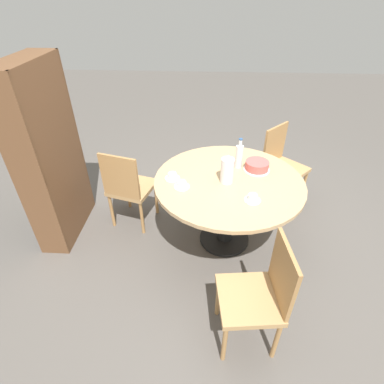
{
  "coord_description": "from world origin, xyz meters",
  "views": [
    {
      "loc": [
        -2.29,
        0.21,
        2.24
      ],
      "look_at": [
        0.0,
        0.34,
        0.6
      ],
      "focal_mm": 28.0,
      "sensor_mm": 36.0,
      "label": 1
    }
  ],
  "objects_px": {
    "cup_a": "(253,198)",
    "cup_c": "(182,185)",
    "chair_c": "(282,164)",
    "bookshelf": "(52,158)",
    "cake_main": "(257,166)",
    "chair_b": "(259,294)",
    "coffee_pot": "(227,170)",
    "chair_a": "(129,187)",
    "water_bottle": "(239,156)",
    "cup_b": "(172,176)"
  },
  "relations": [
    {
      "from": "coffee_pot",
      "to": "cup_a",
      "type": "bearing_deg",
      "value": -143.47
    },
    {
      "from": "cup_c",
      "to": "cup_b",
      "type": "bearing_deg",
      "value": 36.72
    },
    {
      "from": "cup_b",
      "to": "cup_c",
      "type": "bearing_deg",
      "value": -143.28
    },
    {
      "from": "bookshelf",
      "to": "coffee_pot",
      "type": "bearing_deg",
      "value": 84.99
    },
    {
      "from": "chair_a",
      "to": "cup_a",
      "type": "xyz_separation_m",
      "value": [
        -0.52,
        -1.18,
        0.28
      ]
    },
    {
      "from": "chair_a",
      "to": "cup_b",
      "type": "bearing_deg",
      "value": 171.1
    },
    {
      "from": "bookshelf",
      "to": "chair_b",
      "type": "bearing_deg",
      "value": 58.51
    },
    {
      "from": "chair_c",
      "to": "water_bottle",
      "type": "xyz_separation_m",
      "value": [
        -0.54,
        0.57,
        0.38
      ]
    },
    {
      "from": "chair_b",
      "to": "coffee_pot",
      "type": "distance_m",
      "value": 1.08
    },
    {
      "from": "bookshelf",
      "to": "cake_main",
      "type": "relative_size",
      "value": 6.94
    },
    {
      "from": "cup_a",
      "to": "cup_c",
      "type": "distance_m",
      "value": 0.62
    },
    {
      "from": "cake_main",
      "to": "chair_c",
      "type": "bearing_deg",
      "value": -33.55
    },
    {
      "from": "chair_b",
      "to": "cake_main",
      "type": "xyz_separation_m",
      "value": [
        1.2,
        -0.09,
        0.31
      ]
    },
    {
      "from": "chair_a",
      "to": "bookshelf",
      "type": "xyz_separation_m",
      "value": [
        -0.1,
        0.66,
        0.37
      ]
    },
    {
      "from": "bookshelf",
      "to": "cup_b",
      "type": "height_order",
      "value": "bookshelf"
    },
    {
      "from": "cake_main",
      "to": "cup_c",
      "type": "distance_m",
      "value": 0.76
    },
    {
      "from": "chair_b",
      "to": "cup_a",
      "type": "xyz_separation_m",
      "value": [
        0.71,
        -0.0,
        0.28
      ]
    },
    {
      "from": "coffee_pot",
      "to": "water_bottle",
      "type": "distance_m",
      "value": 0.3
    },
    {
      "from": "chair_b",
      "to": "water_bottle",
      "type": "bearing_deg",
      "value": 177.32
    },
    {
      "from": "chair_a",
      "to": "chair_c",
      "type": "relative_size",
      "value": 1.0
    },
    {
      "from": "chair_c",
      "to": "water_bottle",
      "type": "distance_m",
      "value": 0.87
    },
    {
      "from": "coffee_pot",
      "to": "cup_a",
      "type": "xyz_separation_m",
      "value": [
        -0.27,
        -0.2,
        -0.1
      ]
    },
    {
      "from": "chair_c",
      "to": "chair_a",
      "type": "bearing_deg",
      "value": 152.62
    },
    {
      "from": "chair_b",
      "to": "water_bottle",
      "type": "relative_size",
      "value": 3.05
    },
    {
      "from": "chair_c",
      "to": "coffee_pot",
      "type": "relative_size",
      "value": 3.38
    },
    {
      "from": "cup_a",
      "to": "cup_c",
      "type": "bearing_deg",
      "value": 74.67
    },
    {
      "from": "cup_c",
      "to": "coffee_pot",
      "type": "bearing_deg",
      "value": -74.32
    },
    {
      "from": "chair_c",
      "to": "cup_a",
      "type": "xyz_separation_m",
      "value": [
        -1.09,
        0.49,
        0.28
      ]
    },
    {
      "from": "chair_c",
      "to": "bookshelf",
      "type": "distance_m",
      "value": 2.46
    },
    {
      "from": "cup_c",
      "to": "chair_a",
      "type": "bearing_deg",
      "value": 58.79
    },
    {
      "from": "coffee_pot",
      "to": "cup_c",
      "type": "relative_size",
      "value": 1.95
    },
    {
      "from": "water_bottle",
      "to": "cup_b",
      "type": "relative_size",
      "value": 2.16
    },
    {
      "from": "cake_main",
      "to": "chair_b",
      "type": "bearing_deg",
      "value": 175.6
    },
    {
      "from": "chair_a",
      "to": "chair_b",
      "type": "xyz_separation_m",
      "value": [
        -1.23,
        -1.18,
        0.0
      ]
    },
    {
      "from": "bookshelf",
      "to": "coffee_pot",
      "type": "height_order",
      "value": "bookshelf"
    },
    {
      "from": "chair_a",
      "to": "chair_b",
      "type": "distance_m",
      "value": 1.71
    },
    {
      "from": "chair_c",
      "to": "cup_b",
      "type": "height_order",
      "value": "chair_c"
    },
    {
      "from": "chair_b",
      "to": "cup_c",
      "type": "xyz_separation_m",
      "value": [
        0.88,
        0.6,
        0.28
      ]
    },
    {
      "from": "cake_main",
      "to": "cup_a",
      "type": "relative_size",
      "value": 1.82
    },
    {
      "from": "chair_c",
      "to": "cup_c",
      "type": "height_order",
      "value": "chair_c"
    },
    {
      "from": "coffee_pot",
      "to": "water_bottle",
      "type": "xyz_separation_m",
      "value": [
        0.27,
        -0.12,
        -0.0
      ]
    },
    {
      "from": "chair_a",
      "to": "cake_main",
      "type": "distance_m",
      "value": 1.31
    },
    {
      "from": "chair_b",
      "to": "cup_a",
      "type": "relative_size",
      "value": 6.6
    },
    {
      "from": "chair_b",
      "to": "coffee_pot",
      "type": "height_order",
      "value": "coffee_pot"
    },
    {
      "from": "coffee_pot",
      "to": "cup_a",
      "type": "height_order",
      "value": "coffee_pot"
    },
    {
      "from": "chair_a",
      "to": "coffee_pot",
      "type": "distance_m",
      "value": 1.08
    },
    {
      "from": "coffee_pot",
      "to": "water_bottle",
      "type": "height_order",
      "value": "water_bottle"
    },
    {
      "from": "cup_a",
      "to": "cup_c",
      "type": "relative_size",
      "value": 1.0
    },
    {
      "from": "chair_c",
      "to": "bookshelf",
      "type": "relative_size",
      "value": 0.52
    },
    {
      "from": "chair_b",
      "to": "coffee_pot",
      "type": "xyz_separation_m",
      "value": [
        0.99,
        0.2,
        0.39
      ]
    }
  ]
}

